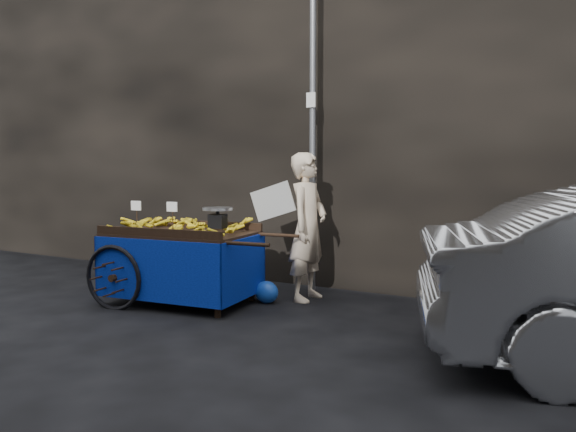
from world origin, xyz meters
The scene contains 6 objects.
ground centered at (0.00, 0.00, 0.00)m, with size 80.00×80.00×0.00m, color black.
building_wall centered at (0.39, 2.60, 2.50)m, with size 13.50×2.00×5.00m.
street_pole centered at (0.30, 1.30, 2.01)m, with size 0.12×0.10×4.00m.
banana_cart centered at (-0.81, 0.03, 0.75)m, with size 2.32×1.26×1.21m.
vendor centered at (0.44, 0.89, 0.88)m, with size 0.86×0.64×1.75m.
plastic_bag centered at (0.11, 0.49, 0.13)m, with size 0.29×0.23×0.26m, color blue.
Camera 1 is at (3.43, -4.99, 1.58)m, focal length 35.00 mm.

